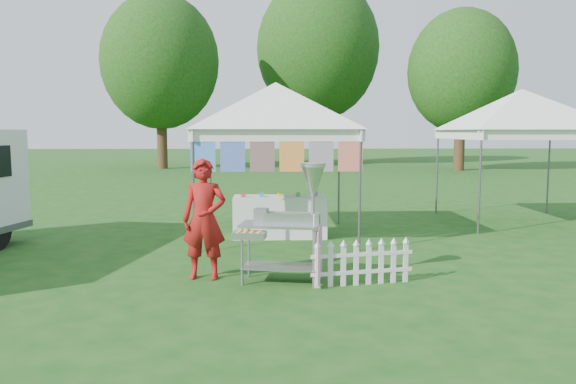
{
  "coord_description": "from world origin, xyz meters",
  "views": [
    {
      "loc": [
        -0.16,
        -7.43,
        2.06
      ],
      "look_at": [
        0.16,
        1.45,
        1.1
      ],
      "focal_mm": 35.0,
      "sensor_mm": 36.0,
      "label": 1
    }
  ],
  "objects": [
    {
      "name": "donut_cart",
      "position": [
        0.17,
        0.06,
        0.97
      ],
      "size": [
        1.28,
        0.79,
        1.64
      ],
      "rotation": [
        0.0,
        0.0,
        -0.17
      ],
      "color": "gray",
      "rests_on": "ground"
    },
    {
      "name": "tree_right",
      "position": [
        10.0,
        22.0,
        5.18
      ],
      "size": [
        5.6,
        5.6,
        8.42
      ],
      "color": "#382714",
      "rests_on": "ground"
    },
    {
      "name": "tree_mid",
      "position": [
        3.0,
        28.0,
        7.14
      ],
      "size": [
        7.6,
        7.6,
        11.52
      ],
      "color": "#382714",
      "rests_on": "ground"
    },
    {
      "name": "canopy_main",
      "position": [
        0.0,
        3.49,
        2.99
      ],
      "size": [
        4.24,
        4.24,
        3.45
      ],
      "color": "#59595E",
      "rests_on": "ground"
    },
    {
      "name": "picket_fence",
      "position": [
        1.11,
        -0.09,
        0.29
      ],
      "size": [
        1.42,
        0.31,
        0.56
      ],
      "rotation": [
        0.0,
        0.0,
        0.2
      ],
      "color": "silver",
      "rests_on": "ground"
    },
    {
      "name": "canopy_right",
      "position": [
        5.5,
        5.0,
        2.99
      ],
      "size": [
        4.24,
        4.24,
        3.45
      ],
      "color": "#59595E",
      "rests_on": "ground"
    },
    {
      "name": "display_table",
      "position": [
        0.07,
        3.42,
        0.4
      ],
      "size": [
        1.8,
        0.7,
        0.8
      ],
      "primitive_type": "cube",
      "color": "white",
      "rests_on": "ground"
    },
    {
      "name": "vendor",
      "position": [
        -1.05,
        0.33,
        0.84
      ],
      "size": [
        0.65,
        0.45,
        1.69
      ],
      "primitive_type": "imported",
      "rotation": [
        0.0,
        0.0,
        -0.08
      ],
      "color": "maroon",
      "rests_on": "ground"
    },
    {
      "name": "tree_left",
      "position": [
        -6.0,
        24.0,
        5.83
      ],
      "size": [
        6.4,
        6.4,
        9.53
      ],
      "color": "#382714",
      "rests_on": "ground"
    },
    {
      "name": "ground",
      "position": [
        0.0,
        0.0,
        0.0
      ],
      "size": [
        120.0,
        120.0,
        0.0
      ],
      "primitive_type": "plane",
      "color": "#164714",
      "rests_on": "ground"
    }
  ]
}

